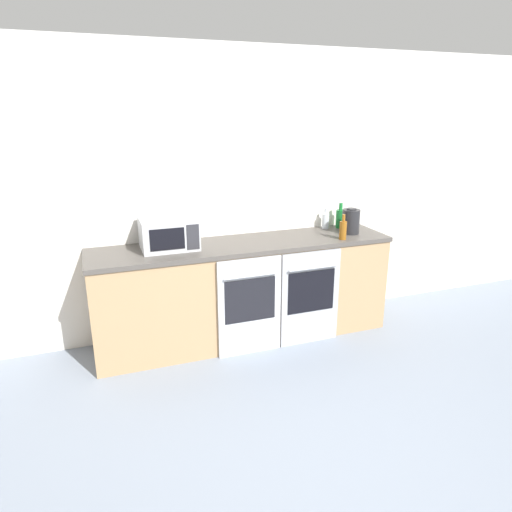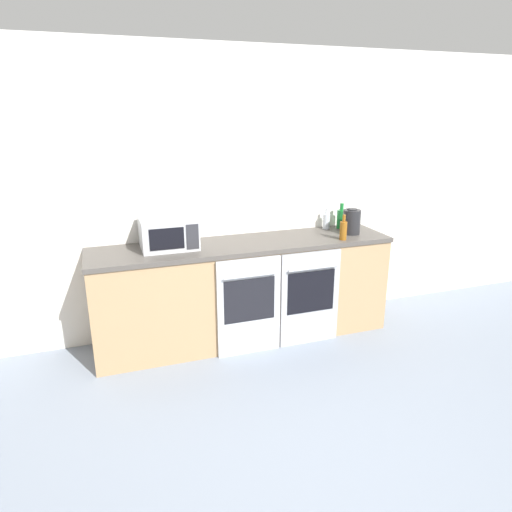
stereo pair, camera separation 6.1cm
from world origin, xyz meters
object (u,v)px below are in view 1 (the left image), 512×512
Objects in this scene: bottle_amber at (343,230)px; bottle_clear at (325,221)px; kettle at (351,221)px; oven_left at (250,306)px; microwave at (169,233)px; bottle_green at (340,218)px; oven_right at (310,297)px.

bottle_amber reaches higher than bottle_clear.
kettle is at bearing 42.46° from bottle_amber.
oven_left is 3.61× the size of kettle.
microwave reaches higher than bottle_amber.
oven_right is at bearing -138.11° from bottle_green.
oven_right is 4.26× the size of bottle_clear.
oven_right is at bearing -17.63° from microwave.
bottle_clear is at bearing 117.87° from kettle.
bottle_green is (0.20, 0.39, 0.01)m from bottle_amber.
microwave reaches higher than bottle_clear.
microwave is 1.73m from bottle_green.
bottle_clear is (-0.15, 0.02, -0.02)m from bottle_green.
kettle reaches higher than oven_right.
oven_left is 4.26× the size of bottle_clear.
oven_right is 1.87× the size of microwave.
oven_right is at bearing -153.24° from kettle.
bottle_green is 0.23m from kettle.
bottle_clear is (0.41, 0.52, 0.56)m from oven_right.
oven_left is at bearing 180.00° from oven_right.
bottle_clear is at bearing 171.10° from bottle_green.
microwave is 1.93× the size of kettle.
bottle_clear is at bearing 28.09° from oven_left.
oven_right is 0.85m from kettle.
bottle_clear is (0.98, 0.52, 0.56)m from oven_left.
bottle_clear is (1.58, 0.15, -0.05)m from microwave.
microwave is 1.59m from bottle_clear.
oven_left is 1.25m from bottle_clear.
oven_right is at bearing 0.00° from oven_left.
oven_right is at bearing -163.21° from bottle_amber.
bottle_amber is 0.95× the size of kettle.
kettle is (1.71, -0.10, -0.01)m from microwave.
microwave is at bearing -175.73° from bottle_green.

